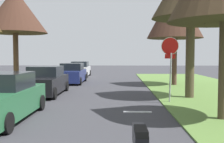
% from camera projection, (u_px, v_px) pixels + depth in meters
% --- Properties ---
extents(stop_sign_far, '(0.81, 0.48, 2.95)m').
position_uv_depth(stop_sign_far, '(170.00, 55.00, 12.33)').
color(stop_sign_far, '#9EA0A5').
rests_on(stop_sign_far, grass_verge_right).
extents(street_tree_right_far, '(4.03, 4.03, 7.20)m').
position_uv_depth(street_tree_right_far, '(175.00, 12.00, 19.60)').
color(street_tree_right_far, '#4E342A').
rests_on(street_tree_right_far, grass_verge_right).
extents(street_tree_left_far, '(4.61, 4.61, 6.97)m').
position_uv_depth(street_tree_left_far, '(15.00, 11.00, 19.66)').
color(street_tree_left_far, '#51352A').
rests_on(street_tree_left_far, grass_verge_left).
extents(parked_sedan_green, '(1.99, 4.42, 1.57)m').
position_uv_depth(parked_sedan_green, '(2.00, 98.00, 9.15)').
color(parked_sedan_green, '#28663D').
rests_on(parked_sedan_green, ground).
extents(parked_sedan_black, '(1.99, 4.42, 1.57)m').
position_uv_depth(parked_sedan_black, '(45.00, 82.00, 15.09)').
color(parked_sedan_black, black).
rests_on(parked_sedan_black, ground).
extents(parked_sedan_navy, '(1.99, 4.42, 1.57)m').
position_uv_depth(parked_sedan_navy, '(72.00, 74.00, 21.60)').
color(parked_sedan_navy, navy).
rests_on(parked_sedan_navy, ground).
extents(parked_sedan_white, '(1.99, 4.42, 1.57)m').
position_uv_depth(parked_sedan_white, '(80.00, 70.00, 28.45)').
color(parked_sedan_white, white).
rests_on(parked_sedan_white, ground).
extents(parked_motorcycle, '(0.60, 2.05, 0.97)m').
position_uv_depth(parked_motorcycle, '(140.00, 143.00, 5.17)').
color(parked_motorcycle, black).
rests_on(parked_motorcycle, ground).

